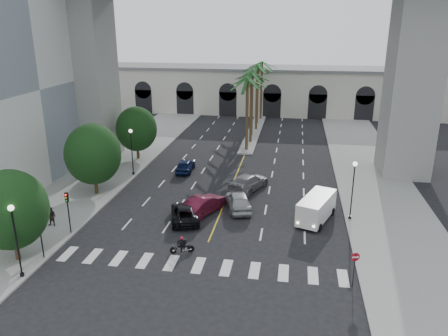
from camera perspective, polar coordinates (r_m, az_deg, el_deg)
ground at (r=33.08m, az=-2.77°, el=-11.26°), size 140.00×140.00×0.00m
sidewalk_left at (r=50.69m, az=-15.94°, el=-1.02°), size 8.00×100.00×0.15m
sidewalk_right at (r=46.86m, az=19.58°, el=-3.01°), size 8.00×100.00×0.15m
median at (r=68.30m, az=3.91°, el=4.67°), size 2.00×24.00×0.20m
pier_building at (r=84.14m, az=5.14°, el=10.16°), size 71.00×10.50×8.50m
bridge at (r=50.15m, az=6.62°, el=20.81°), size 75.00×13.00×26.00m
palm_a at (r=56.85m, az=3.09°, el=11.11°), size 3.20×3.20×10.30m
palm_b at (r=60.75m, az=3.62°, el=11.84°), size 3.20×3.20×10.60m
palm_c at (r=64.79m, az=3.72°, el=11.84°), size 3.20×3.20×10.10m
palm_d at (r=68.63m, az=4.38°, el=12.82°), size 3.20×3.20×10.90m
palm_e at (r=72.67m, az=4.47°, el=12.77°), size 3.20×3.20×10.40m
palm_f at (r=76.58m, az=4.98°, el=13.26°), size 3.20×3.20×10.70m
street_tree_near at (r=33.91m, az=-26.14°, el=-4.92°), size 5.20×5.20×6.89m
street_tree_mid at (r=44.33m, az=-16.74°, el=1.74°), size 5.44×5.44×7.21m
street_tree_far at (r=55.04m, az=-11.36°, el=5.02°), size 5.04×5.04×6.68m
lamp_post_left_near at (r=31.87m, az=-25.59°, el=-7.90°), size 0.40×0.40×5.35m
lamp_post_left_far at (r=49.23m, az=-11.97°, el=2.57°), size 0.40×0.40×5.35m
lamp_post_right at (r=38.72m, az=16.50°, el=-2.20°), size 0.40×0.40×5.35m
traffic_signal_near at (r=33.95m, az=-22.94°, el=-7.23°), size 0.25×0.18×3.65m
traffic_signal_far at (r=37.05m, az=-19.74°, el=-4.68°), size 0.25×0.18×3.65m
motorcycle_rider at (r=33.18m, az=-5.41°, el=-10.04°), size 1.76×0.74×1.33m
car_a at (r=40.20m, az=1.91°, el=-4.28°), size 3.25×5.31×1.69m
car_b at (r=39.41m, az=-2.70°, el=-4.79°), size 3.66×5.35×1.67m
car_c at (r=38.23m, az=-5.13°, el=-5.84°), size 3.64×5.45×1.39m
car_d at (r=44.82m, az=3.16°, el=-1.86°), size 4.31×6.15×1.65m
car_e at (r=50.42m, az=-5.07°, el=0.33°), size 1.91×4.37×1.46m
cargo_van at (r=38.55m, az=11.96°, el=-5.09°), size 3.63×5.58×2.23m
pedestrian_a at (r=39.44m, az=-27.19°, el=-6.82°), size 0.64×0.53×1.52m
pedestrian_b at (r=39.37m, az=-21.61°, el=-5.94°), size 0.84×0.66×1.68m
do_not_enter_sign at (r=29.81m, az=16.72°, el=-11.71°), size 0.59×0.22×2.48m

